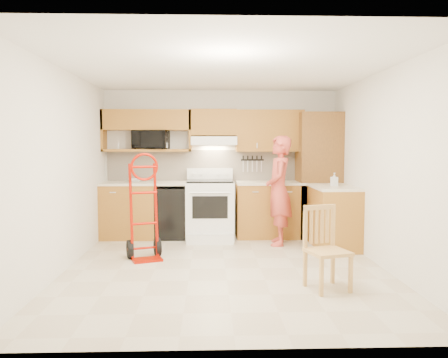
{
  "coord_description": "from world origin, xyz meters",
  "views": [
    {
      "loc": [
        -0.2,
        -5.56,
        1.57
      ],
      "look_at": [
        0.0,
        0.5,
        1.1
      ],
      "focal_mm": 35.93,
      "sensor_mm": 36.0,
      "label": 1
    }
  ],
  "objects_px": {
    "hand_truck": "(145,212)",
    "range": "(210,204)",
    "microwave": "(151,140)",
    "person": "(279,190)",
    "dining_chair": "(328,249)"
  },
  "relations": [
    {
      "from": "hand_truck",
      "to": "range",
      "type": "bearing_deg",
      "value": 35.66
    },
    {
      "from": "microwave",
      "to": "person",
      "type": "relative_size",
      "value": 0.34
    },
    {
      "from": "dining_chair",
      "to": "hand_truck",
      "type": "bearing_deg",
      "value": 131.45
    },
    {
      "from": "person",
      "to": "hand_truck",
      "type": "bearing_deg",
      "value": -60.92
    },
    {
      "from": "microwave",
      "to": "hand_truck",
      "type": "distance_m",
      "value": 1.87
    },
    {
      "from": "microwave",
      "to": "range",
      "type": "height_order",
      "value": "microwave"
    },
    {
      "from": "hand_truck",
      "to": "dining_chair",
      "type": "relative_size",
      "value": 1.45
    },
    {
      "from": "hand_truck",
      "to": "dining_chair",
      "type": "height_order",
      "value": "hand_truck"
    },
    {
      "from": "range",
      "to": "hand_truck",
      "type": "relative_size",
      "value": 0.88
    },
    {
      "from": "range",
      "to": "dining_chair",
      "type": "distance_m",
      "value": 2.94
    },
    {
      "from": "microwave",
      "to": "range",
      "type": "bearing_deg",
      "value": -9.15
    },
    {
      "from": "range",
      "to": "person",
      "type": "xyz_separation_m",
      "value": [
        1.07,
        -0.44,
        0.27
      ]
    },
    {
      "from": "person",
      "to": "hand_truck",
      "type": "height_order",
      "value": "person"
    },
    {
      "from": "person",
      "to": "dining_chair",
      "type": "bearing_deg",
      "value": 10.74
    },
    {
      "from": "range",
      "to": "hand_truck",
      "type": "bearing_deg",
      "value": -124.65
    }
  ]
}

